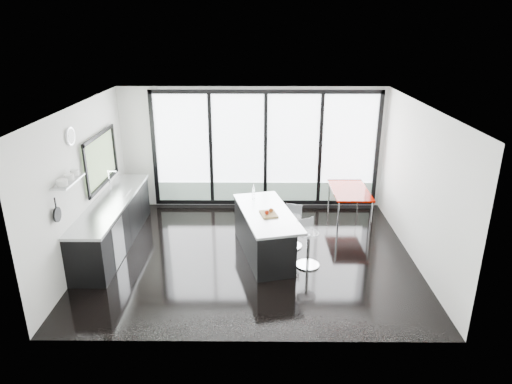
{
  "coord_description": "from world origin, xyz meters",
  "views": [
    {
      "loc": [
        0.16,
        -7.65,
        4.12
      ],
      "look_at": [
        0.1,
        0.3,
        1.15
      ],
      "focal_mm": 32.0,
      "sensor_mm": 36.0,
      "label": 1
    }
  ],
  "objects_px": {
    "island": "(263,232)",
    "bar_stool_near": "(308,249)",
    "bar_stool_far": "(292,232)",
    "red_table": "(349,205)"
  },
  "relations": [
    {
      "from": "island",
      "to": "red_table",
      "type": "xyz_separation_m",
      "value": [
        1.89,
        1.54,
        -0.07
      ]
    },
    {
      "from": "island",
      "to": "bar_stool_near",
      "type": "distance_m",
      "value": 0.94
    },
    {
      "from": "island",
      "to": "bar_stool_far",
      "type": "bearing_deg",
      "value": 25.81
    },
    {
      "from": "bar_stool_near",
      "to": "red_table",
      "type": "height_order",
      "value": "red_table"
    },
    {
      "from": "bar_stool_near",
      "to": "red_table",
      "type": "bearing_deg",
      "value": 38.77
    },
    {
      "from": "bar_stool_far",
      "to": "red_table",
      "type": "distance_m",
      "value": 1.84
    },
    {
      "from": "bar_stool_far",
      "to": "red_table",
      "type": "bearing_deg",
      "value": 60.33
    },
    {
      "from": "bar_stool_near",
      "to": "red_table",
      "type": "xyz_separation_m",
      "value": [
        1.09,
        2.01,
        0.03
      ]
    },
    {
      "from": "bar_stool_far",
      "to": "bar_stool_near",
      "type": "bearing_deg",
      "value": -55.21
    },
    {
      "from": "bar_stool_near",
      "to": "bar_stool_far",
      "type": "distance_m",
      "value": 0.78
    }
  ]
}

